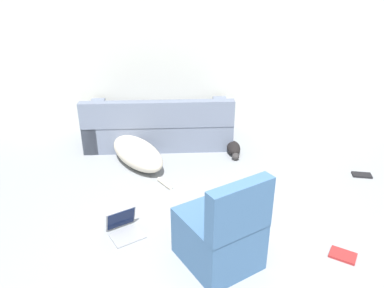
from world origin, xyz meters
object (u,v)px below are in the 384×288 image
at_px(dog, 134,151).
at_px(cat, 234,149).
at_px(side_chair, 221,234).
at_px(book_black, 362,175).
at_px(book_red, 343,255).
at_px(couch, 159,126).
at_px(laptop_open, 124,226).

height_order(dog, cat, dog).
bearing_deg(side_chair, dog, -93.90).
height_order(dog, side_chair, side_chair).
relative_size(book_black, book_red, 0.91).
relative_size(couch, cat, 4.08).
bearing_deg(laptop_open, dog, 61.53).
bearing_deg(dog, laptop_open, 146.71).
bearing_deg(cat, laptop_open, -37.65).
relative_size(dog, side_chair, 1.50).
xyz_separation_m(dog, side_chair, (0.89, -1.91, 0.13)).
height_order(couch, book_red, couch).
bearing_deg(book_red, laptop_open, 167.14).
bearing_deg(cat, dog, -80.98).
bearing_deg(book_black, dog, 169.66).
distance_m(cat, book_black, 1.64).
height_order(cat, laptop_open, laptop_open).
bearing_deg(laptop_open, book_red, -42.00).
bearing_deg(laptop_open, couch, 52.85).
bearing_deg(cat, book_red, 18.54).
xyz_separation_m(laptop_open, book_black, (2.81, 0.94, -0.06)).
bearing_deg(book_black, laptop_open, -161.51).
distance_m(dog, book_black, 2.88).
bearing_deg(couch, side_chair, 102.85).
height_order(laptop_open, side_chair, side_chair).
height_order(couch, side_chair, side_chair).
relative_size(couch, book_black, 8.37).
bearing_deg(book_black, book_red, -121.18).
height_order(laptop_open, book_black, laptop_open).
bearing_deg(book_black, cat, 154.89).
distance_m(book_black, side_chair, 2.40).
bearing_deg(dog, book_red, -167.76).
relative_size(cat, book_black, 2.05).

